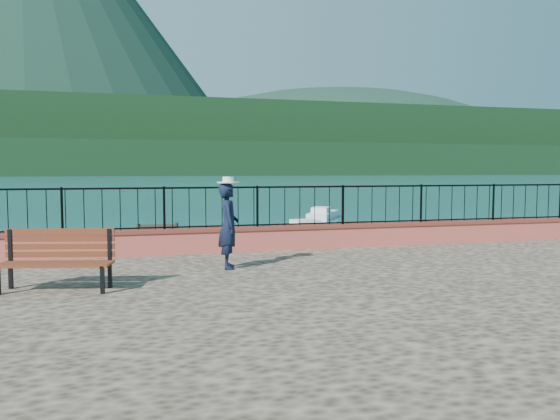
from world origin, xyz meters
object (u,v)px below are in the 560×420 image
park_bench (56,273)px  boat_1 (358,232)px  person (228,226)px  boat_5 (323,212)px  boat_2 (315,227)px  boat_0 (140,265)px

park_bench → boat_1: (10.81, 12.83, -1.10)m
person → boat_1: person is taller
boat_1 → boat_5: (2.39, 11.16, 0.00)m
park_bench → person: size_ratio=1.09×
boat_5 → person: bearing=-172.9°
boat_1 → boat_2: (-1.12, 2.56, 0.00)m
person → boat_5: 24.96m
park_bench → boat_1: park_bench is taller
person → park_bench: bearing=118.4°
boat_1 → boat_0: bearing=-115.3°
boat_0 → boat_5: (11.79, 17.27, 0.00)m
person → boat_5: person is taller
park_bench → boat_2: park_bench is taller
boat_2 → park_bench: bearing=-129.9°
boat_0 → boat_5: same height
boat_0 → boat_1: same height
person → boat_2: (6.66, 14.14, -1.65)m
boat_0 → boat_1: size_ratio=1.05×
park_bench → person: (3.02, 1.25, 0.55)m
person → boat_2: 15.72m
boat_1 → boat_5: same height
person → boat_0: 5.93m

